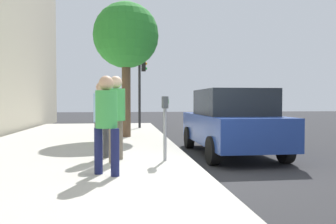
% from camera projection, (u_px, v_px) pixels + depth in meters
% --- Properties ---
extents(ground_plane, '(80.00, 80.00, 0.00)m').
position_uv_depth(ground_plane, '(203.00, 176.00, 6.65)').
color(ground_plane, '#2B2B2D').
rests_on(ground_plane, ground).
extents(sidewalk_slab, '(28.00, 6.00, 0.15)m').
position_uv_depth(sidewalk_slab, '(43.00, 177.00, 6.27)').
color(sidewalk_slab, '#B7B2A8').
rests_on(sidewalk_slab, ground_plane).
extents(parking_meter, '(0.36, 0.12, 1.41)m').
position_uv_depth(parking_meter, '(165.00, 114.00, 7.52)').
color(parking_meter, gray).
rests_on(parking_meter, sidewalk_slab).
extents(pedestrian_at_meter, '(0.53, 0.40, 1.85)m').
position_uv_depth(pedestrian_at_meter, '(116.00, 110.00, 7.47)').
color(pedestrian_at_meter, '#726656').
rests_on(pedestrian_at_meter, sidewalk_slab).
extents(pedestrian_bystander, '(0.38, 0.45, 1.75)m').
position_uv_depth(pedestrian_bystander, '(106.00, 117.00, 6.03)').
color(pedestrian_bystander, '#191E4C').
rests_on(pedestrian_bystander, sidewalk_slab).
extents(parking_officer, '(0.50, 0.38, 1.75)m').
position_uv_depth(parking_officer, '(102.00, 113.00, 7.75)').
color(parking_officer, '#47474C').
rests_on(parking_officer, sidewalk_slab).
extents(parked_sedan_near, '(4.41, 1.99, 1.77)m').
position_uv_depth(parked_sedan_near, '(231.00, 122.00, 9.27)').
color(parked_sedan_near, navy).
rests_on(parked_sedan_near, ground_plane).
extents(street_tree, '(2.39, 2.39, 4.91)m').
position_uv_depth(street_tree, '(126.00, 37.00, 12.51)').
color(street_tree, brown).
rests_on(street_tree, sidewalk_slab).
extents(traffic_signal, '(0.24, 0.44, 3.60)m').
position_uv_depth(traffic_signal, '(142.00, 78.00, 16.78)').
color(traffic_signal, black).
rests_on(traffic_signal, sidewalk_slab).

